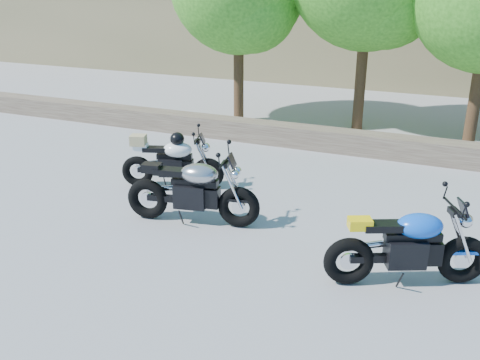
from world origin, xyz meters
name	(u,v)px	position (x,y,z in m)	size (l,w,h in m)	color
ground	(202,245)	(0.00, 0.00, 0.00)	(90.00, 90.00, 0.00)	#929398
stone_wall	(306,137)	(0.00, 5.50, 0.25)	(22.00, 0.55, 0.50)	brown
silver_bike	(193,191)	(-0.50, 0.68, 0.56)	(2.27, 0.77, 1.14)	black
white_bike	(172,161)	(-1.63, 1.93, 0.55)	(1.95, 0.86, 1.11)	black
blue_bike	(409,247)	(2.99, 0.11, 0.54)	(2.07, 1.09, 1.11)	black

